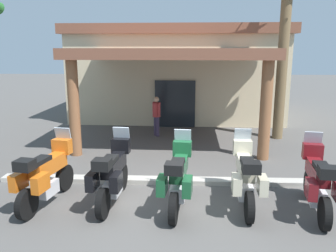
# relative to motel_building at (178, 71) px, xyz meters

# --- Properties ---
(ground_plane) EXTENTS (80.00, 80.00, 0.00)m
(ground_plane) POSITION_rel_motel_building_xyz_m (-0.08, -11.07, -2.33)
(ground_plane) COLOR #514F4C
(motel_building) EXTENTS (10.64, 12.17, 4.55)m
(motel_building) POSITION_rel_motel_building_xyz_m (0.00, 0.00, 0.00)
(motel_building) COLOR beige
(motel_building) RESTS_ON ground_plane
(motorcycle_orange) EXTENTS (0.87, 2.20, 1.61)m
(motorcycle_orange) POSITION_rel_motel_building_xyz_m (-2.81, -11.31, -1.63)
(motorcycle_orange) COLOR black
(motorcycle_orange) RESTS_ON ground_plane
(motorcycle_black) EXTENTS (0.73, 2.21, 1.61)m
(motorcycle_black) POSITION_rel_motel_building_xyz_m (-1.31, -11.19, -1.63)
(motorcycle_black) COLOR black
(motorcycle_black) RESTS_ON ground_plane
(motorcycle_green) EXTENTS (0.75, 2.21, 1.61)m
(motorcycle_green) POSITION_rel_motel_building_xyz_m (0.19, -11.36, -1.63)
(motorcycle_green) COLOR black
(motorcycle_green) RESTS_ON ground_plane
(motorcycle_cream) EXTENTS (0.72, 2.21, 1.61)m
(motorcycle_cream) POSITION_rel_motel_building_xyz_m (1.69, -11.23, -1.63)
(motorcycle_cream) COLOR black
(motorcycle_cream) RESTS_ON ground_plane
(motorcycle_maroon) EXTENTS (0.82, 2.21, 1.61)m
(motorcycle_maroon) POSITION_rel_motel_building_xyz_m (3.19, -11.46, -1.63)
(motorcycle_maroon) COLOR black
(motorcycle_maroon) RESTS_ON ground_plane
(pedestrian) EXTENTS (0.33, 0.46, 1.60)m
(pedestrian) POSITION_rel_motel_building_xyz_m (-0.79, -4.91, -1.41)
(pedestrian) COLOR #3F334C
(pedestrian) RESTS_ON ground_plane
(palm_tree_near_portico) EXTENTS (2.61, 2.56, 6.95)m
(palm_tree_near_portico) POSITION_rel_motel_building_xyz_m (4.05, -5.04, 2.64)
(palm_tree_near_portico) COLOR brown
(palm_tree_near_portico) RESTS_ON ground_plane
(curb_strip) EXTENTS (9.50, 0.36, 0.12)m
(curb_strip) POSITION_rel_motel_building_xyz_m (0.19, -9.92, -2.27)
(curb_strip) COLOR #ADA89E
(curb_strip) RESTS_ON ground_plane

